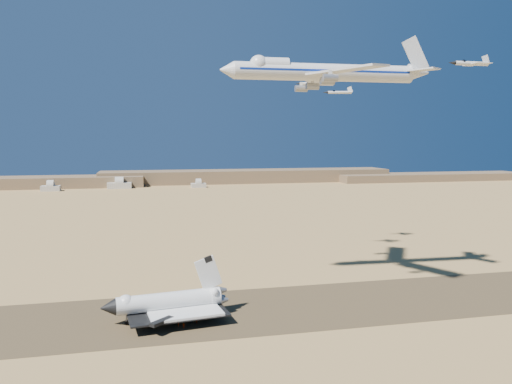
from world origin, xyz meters
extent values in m
plane|color=tan|center=(0.00, 0.00, 0.00)|extent=(1200.00, 1200.00, 0.00)
cube|color=brown|center=(0.00, 0.00, 0.03)|extent=(600.00, 50.00, 0.06)
cube|color=olive|center=(120.00, 540.00, 9.00)|extent=(420.00, 60.00, 18.00)
cube|color=olive|center=(400.00, 510.00, 5.50)|extent=(300.00, 60.00, 11.00)
cube|color=#B6AFA1|center=(-140.00, 470.00, 3.25)|extent=(22.00, 14.00, 6.50)
cube|color=#B6AFA1|center=(-60.00, 485.00, 3.75)|extent=(30.00, 15.00, 7.50)
cube|color=#B6AFA1|center=(40.00, 475.00, 2.75)|extent=(19.00, 12.50, 5.50)
cylinder|color=silver|center=(-23.10, -3.02, 6.60)|extent=(35.69, 10.67, 6.16)
cone|color=black|center=(-42.94, -5.62, 6.60)|extent=(5.67, 6.44, 5.85)
sphere|color=silver|center=(-37.27, -4.87, 7.48)|extent=(5.72, 5.72, 5.72)
cube|color=silver|center=(-18.74, -2.45, 4.07)|extent=(27.41, 29.31, 0.99)
cube|color=black|center=(-20.92, -2.73, 3.57)|extent=(36.14, 30.45, 0.55)
cube|color=silver|center=(-8.92, -1.16, 15.18)|extent=(10.21, 2.09, 12.67)
cylinder|color=gray|center=(-37.27, -4.87, 1.76)|extent=(0.40, 0.40, 3.52)
cylinder|color=black|center=(-37.27, -4.87, 0.60)|extent=(1.26, 0.65, 1.21)
cylinder|color=gray|center=(-15.84, -7.61, 1.76)|extent=(0.40, 0.40, 3.52)
cylinder|color=black|center=(-15.84, -7.61, 0.60)|extent=(1.26, 0.65, 1.21)
cylinder|color=gray|center=(-17.27, 3.29, 1.76)|extent=(0.40, 0.40, 3.52)
cylinder|color=black|center=(-17.27, 3.29, 0.60)|extent=(1.26, 0.65, 1.21)
cylinder|color=silver|center=(41.28, 19.05, 88.83)|extent=(73.63, 9.91, 6.91)
cone|color=silver|center=(1.91, 20.66, 88.83)|extent=(5.68, 7.12, 6.91)
sphere|color=silver|center=(14.32, 20.16, 91.31)|extent=(7.12, 7.12, 7.12)
cube|color=silver|center=(42.73, 1.70, 87.53)|extent=(22.78, 33.40, 0.76)
cube|color=silver|center=(44.15, 36.22, 87.53)|extent=(24.75, 32.86, 0.76)
cube|color=silver|center=(79.83, 10.45, 89.91)|extent=(10.77, 13.27, 0.54)
cube|color=silver|center=(80.40, 24.47, 89.91)|extent=(11.37, 13.21, 0.54)
cube|color=silver|center=(80.11, 17.46, 96.93)|extent=(12.33, 1.26, 15.43)
cylinder|color=gray|center=(38.73, 9.43, 84.30)|extent=(5.51, 3.03, 2.81)
cylinder|color=gray|center=(36.17, -0.19, 84.30)|extent=(5.51, 3.03, 2.81)
cylinder|color=gray|center=(39.53, 28.85, 84.30)|extent=(5.51, 3.03, 2.81)
cylinder|color=gray|center=(37.77, 38.64, 84.30)|extent=(5.51, 3.03, 2.81)
imported|color=#C93B0B|center=(-20.27, -10.42, 0.88)|extent=(0.42, 0.61, 1.64)
imported|color=#C93B0B|center=(-14.02, -9.02, 1.02)|extent=(1.05, 1.04, 1.93)
imported|color=#C93B0B|center=(-18.68, -12.60, 1.01)|extent=(1.24, 0.92, 1.90)
cylinder|color=silver|center=(75.56, -25.58, 87.00)|extent=(11.84, 1.65, 1.38)
cone|color=black|center=(68.48, -25.42, 87.00)|extent=(2.59, 1.34, 1.28)
sphere|color=black|center=(72.61, -25.52, 87.49)|extent=(1.38, 1.38, 1.38)
cube|color=silver|center=(76.55, -25.61, 86.80)|extent=(3.62, 7.95, 0.25)
cube|color=silver|center=(80.48, -25.70, 87.00)|extent=(2.28, 4.97, 0.20)
cube|color=silver|center=(80.68, -25.70, 88.38)|extent=(2.98, 0.31, 3.33)
cylinder|color=silver|center=(53.96, 67.59, 89.92)|extent=(13.10, 4.09, 1.52)
cone|color=black|center=(46.28, 69.15, 89.92)|extent=(3.06, 1.95, 1.42)
sphere|color=black|center=(50.76, 68.24, 90.46)|extent=(1.52, 1.52, 1.52)
cube|color=silver|center=(55.02, 67.37, 89.70)|extent=(5.47, 9.29, 0.27)
cube|color=silver|center=(59.29, 66.51, 89.92)|extent=(3.43, 5.81, 0.22)
cube|color=silver|center=(59.50, 66.46, 91.44)|extent=(3.28, 0.92, 3.68)
cylinder|color=silver|center=(75.77, 87.49, 87.89)|extent=(12.94, 4.19, 1.51)
cone|color=black|center=(68.19, 89.12, 87.89)|extent=(3.03, 1.96, 1.40)
sphere|color=black|center=(72.61, 88.17, 88.43)|extent=(1.51, 1.51, 1.51)
cube|color=silver|center=(76.82, 87.26, 87.67)|extent=(5.49, 9.21, 0.27)
cube|color=silver|center=(81.03, 86.35, 87.89)|extent=(3.45, 5.76, 0.22)
cube|color=silver|center=(81.24, 86.31, 89.40)|extent=(3.24, 0.95, 3.64)
camera|label=1|loc=(-30.77, -172.85, 62.06)|focal=35.00mm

